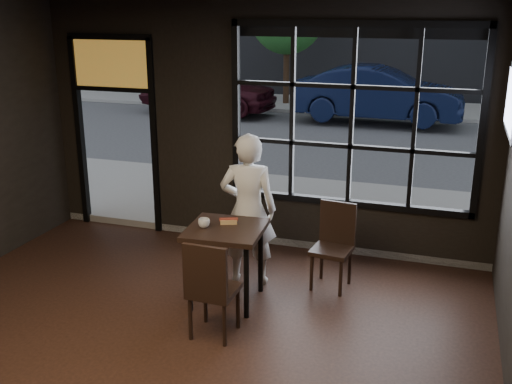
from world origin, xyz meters
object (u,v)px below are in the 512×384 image
(cafe_table, at_px, (226,264))
(chair_near, at_px, (214,287))
(man, at_px, (248,210))
(navy_car, at_px, (378,94))

(cafe_table, relative_size, chair_near, 0.85)
(chair_near, xyz_separation_m, man, (-0.07, 1.22, 0.38))
(cafe_table, distance_m, navy_car, 10.70)
(chair_near, distance_m, man, 1.28)
(chair_near, bearing_deg, man, -85.50)
(navy_car, bearing_deg, chair_near, -178.98)
(cafe_table, distance_m, man, 0.71)
(chair_near, height_order, navy_car, navy_car)
(navy_car, bearing_deg, man, -179.43)
(cafe_table, height_order, man, man)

